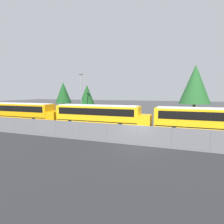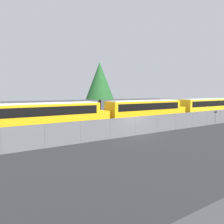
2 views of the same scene
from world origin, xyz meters
name	(u,v)px [view 1 (image 1 of 2)]	position (x,y,z in m)	size (l,w,h in m)	color
ground_plane	(137,145)	(0.00, 0.00, 0.00)	(200.00, 200.00, 0.00)	#424244
road_strip	(118,173)	(0.00, -6.00, 0.00)	(130.35, 12.00, 0.01)	#2B2B2D
fence	(137,135)	(0.00, 0.00, 0.97)	(96.42, 0.07, 1.90)	#9EA0A5
school_bus_1	(22,111)	(-20.63, 6.64, 1.91)	(13.48, 2.50, 3.20)	orange
school_bus_2	(99,114)	(-6.62, 6.51, 1.91)	(13.48, 2.50, 3.20)	yellow
school_bus_3	(212,119)	(7.24, 6.24, 1.91)	(13.48, 2.50, 3.20)	yellow
light_pole	(81,94)	(-13.45, 13.67, 4.61)	(0.60, 0.24, 8.44)	gray
tree_0	(195,84)	(6.55, 18.00, 6.37)	(5.19, 5.19, 9.76)	#51381E
tree_1	(87,95)	(-14.61, 18.27, 4.35)	(3.51, 3.51, 6.66)	#51381E
tree_2	(63,93)	(-19.90, 17.23, 4.92)	(3.53, 3.53, 7.25)	#51381E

